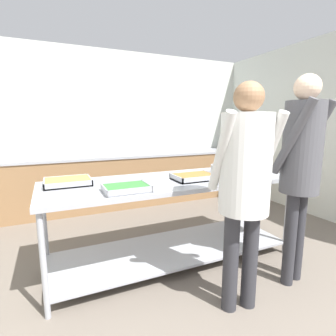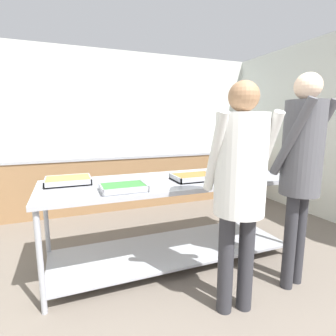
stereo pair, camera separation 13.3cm
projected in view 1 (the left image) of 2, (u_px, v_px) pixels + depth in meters
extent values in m
cube|color=silver|center=(120.00, 128.00, 4.74)|extent=(5.03, 0.06, 2.65)
cube|color=silver|center=(325.00, 129.00, 3.82)|extent=(0.06, 4.42, 2.65)
cube|color=olive|center=(127.00, 180.00, 4.56)|extent=(4.87, 0.62, 0.85)
cube|color=#9EA0A8|center=(127.00, 155.00, 4.49)|extent=(4.87, 0.65, 0.04)
cube|color=black|center=(157.00, 153.00, 4.72)|extent=(0.51, 0.42, 0.02)
cube|color=#9EA0A8|center=(172.00, 181.00, 2.62)|extent=(2.48, 0.87, 0.04)
cube|color=#9EA0A8|center=(172.00, 248.00, 2.74)|extent=(2.40, 0.79, 0.02)
cylinder|color=#9EA0A8|center=(44.00, 267.00, 1.86)|extent=(0.04, 0.04, 0.82)
cylinder|color=#9EA0A8|center=(287.00, 217.00, 2.83)|extent=(0.04, 0.04, 0.82)
cylinder|color=#9EA0A8|center=(45.00, 228.00, 2.55)|extent=(0.04, 0.04, 0.82)
cylinder|color=#9EA0A8|center=(240.00, 199.00, 3.52)|extent=(0.04, 0.04, 0.82)
cube|color=#9EA0A8|center=(68.00, 184.00, 2.40)|extent=(0.41, 0.33, 0.01)
cube|color=gold|center=(68.00, 181.00, 2.39)|extent=(0.38, 0.31, 0.04)
cube|color=#9EA0A8|center=(69.00, 185.00, 2.25)|extent=(0.41, 0.01, 0.05)
cube|color=#9EA0A8|center=(67.00, 178.00, 2.54)|extent=(0.41, 0.01, 0.05)
cube|color=#9EA0A8|center=(44.00, 184.00, 2.32)|extent=(0.01, 0.33, 0.05)
cube|color=#9EA0A8|center=(90.00, 180.00, 2.48)|extent=(0.01, 0.33, 0.05)
cube|color=#9EA0A8|center=(126.00, 191.00, 2.16)|extent=(0.37, 0.28, 0.01)
cube|color=#387A38|center=(126.00, 188.00, 2.16)|extent=(0.35, 0.25, 0.04)
cube|color=#9EA0A8|center=(131.00, 192.00, 2.04)|extent=(0.37, 0.01, 0.05)
cube|color=#9EA0A8|center=(122.00, 185.00, 2.28)|extent=(0.37, 0.01, 0.05)
cube|color=#9EA0A8|center=(104.00, 190.00, 2.09)|extent=(0.01, 0.28, 0.05)
cube|color=#9EA0A8|center=(147.00, 186.00, 2.23)|extent=(0.01, 0.28, 0.05)
cylinder|color=white|center=(155.00, 180.00, 2.54)|extent=(0.28, 0.28, 0.01)
cylinder|color=white|center=(155.00, 179.00, 2.54)|extent=(0.27, 0.27, 0.01)
cylinder|color=white|center=(155.00, 178.00, 2.54)|extent=(0.27, 0.27, 0.01)
cube|color=#9EA0A8|center=(194.00, 179.00, 2.61)|extent=(0.41, 0.30, 0.01)
cube|color=#9E6B33|center=(194.00, 176.00, 2.61)|extent=(0.39, 0.27, 0.04)
cube|color=#9EA0A8|center=(201.00, 180.00, 2.48)|extent=(0.41, 0.01, 0.05)
cube|color=#9EA0A8|center=(187.00, 174.00, 2.74)|extent=(0.41, 0.01, 0.05)
cube|color=#9EA0A8|center=(176.00, 178.00, 2.53)|extent=(0.01, 0.30, 0.05)
cube|color=#9EA0A8|center=(211.00, 175.00, 2.69)|extent=(0.01, 0.30, 0.05)
cylinder|color=#9EA0A8|center=(224.00, 169.00, 2.90)|extent=(0.30, 0.30, 0.10)
cylinder|color=beige|center=(225.00, 166.00, 2.90)|extent=(0.27, 0.27, 0.01)
cylinder|color=black|center=(240.00, 165.00, 2.99)|extent=(0.14, 0.02, 0.02)
cylinder|color=#3D668C|center=(249.00, 167.00, 3.10)|extent=(0.25, 0.25, 0.07)
sphere|color=#2D702D|center=(252.00, 163.00, 3.10)|extent=(0.06, 0.06, 0.06)
sphere|color=#2D702D|center=(246.00, 163.00, 3.15)|extent=(0.06, 0.06, 0.06)
sphere|color=#2D702D|center=(246.00, 163.00, 3.10)|extent=(0.06, 0.06, 0.06)
sphere|color=#2D702D|center=(247.00, 164.00, 3.05)|extent=(0.06, 0.06, 0.06)
sphere|color=#2D702D|center=(254.00, 164.00, 3.05)|extent=(0.07, 0.07, 0.07)
cylinder|color=#2D2D33|center=(290.00, 240.00, 2.28)|extent=(0.10, 0.10, 0.83)
cylinder|color=#2D2D33|center=(298.00, 235.00, 2.36)|extent=(0.10, 0.10, 0.83)
cylinder|color=#4C4C51|center=(293.00, 138.00, 2.07)|extent=(0.14, 0.35, 0.62)
cylinder|color=#4C4C51|center=(313.00, 136.00, 2.27)|extent=(0.14, 0.35, 0.62)
cylinder|color=#4C4C51|center=(302.00, 148.00, 2.18)|extent=(0.32, 0.32, 0.77)
sphere|color=beige|center=(308.00, 87.00, 2.10)|extent=(0.21, 0.21, 0.21)
cylinder|color=#2D2D33|center=(231.00, 262.00, 1.97)|extent=(0.12, 0.12, 0.77)
cylinder|color=#2D2D33|center=(250.00, 259.00, 2.01)|extent=(0.12, 0.12, 0.77)
cylinder|color=silver|center=(221.00, 153.00, 1.80)|extent=(0.13, 0.33, 0.58)
cylinder|color=silver|center=(270.00, 151.00, 1.89)|extent=(0.13, 0.33, 0.58)
cylinder|color=silver|center=(245.00, 164.00, 1.86)|extent=(0.36, 0.36, 0.72)
sphere|color=#8C6647|center=(249.00, 97.00, 1.78)|extent=(0.21, 0.21, 0.21)
cylinder|color=silver|center=(232.00, 145.00, 5.32)|extent=(0.08, 0.08, 0.16)
cone|color=silver|center=(232.00, 140.00, 5.30)|extent=(0.07, 0.07, 0.06)
cylinder|color=black|center=(232.00, 138.00, 5.30)|extent=(0.03, 0.03, 0.02)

